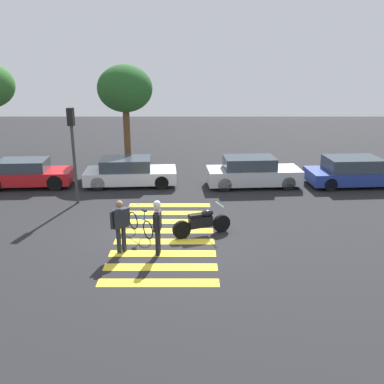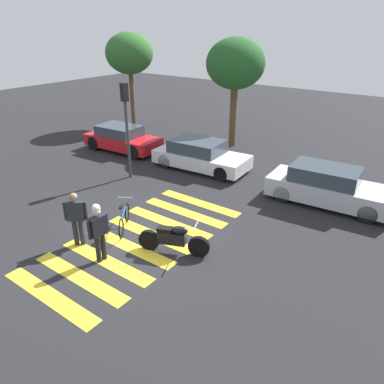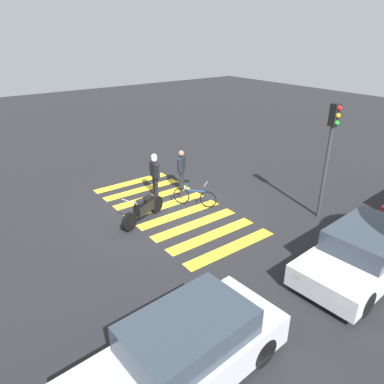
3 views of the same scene
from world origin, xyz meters
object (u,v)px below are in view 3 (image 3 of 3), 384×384
at_px(police_motorcycle, 143,209).
at_px(car_silver_sedan, 182,354).
at_px(officer_on_foot, 181,168).
at_px(traffic_light_pole, 330,143).
at_px(officer_by_motorcycle, 155,172).
at_px(leaning_bicycle, 194,197).
at_px(car_white_van, 364,252).

height_order(police_motorcycle, car_silver_sedan, car_silver_sedan).
relative_size(officer_on_foot, traffic_light_pole, 0.43).
distance_m(police_motorcycle, traffic_light_pole, 6.49).
xyz_separation_m(police_motorcycle, traffic_light_pole, (-5.09, 3.38, 2.19)).
bearing_deg(traffic_light_pole, officer_by_motorcycle, -52.62).
xyz_separation_m(officer_by_motorcycle, traffic_light_pole, (-3.71, 4.86, 1.65)).
bearing_deg(officer_on_foot, leaning_bicycle, 73.24).
bearing_deg(traffic_light_pole, car_white_van, 55.05).
xyz_separation_m(police_motorcycle, officer_by_motorcycle, (-1.37, -1.48, 0.55)).
relative_size(police_motorcycle, officer_by_motorcycle, 1.15).
relative_size(leaning_bicycle, officer_on_foot, 0.82).
xyz_separation_m(leaning_bicycle, officer_on_foot, (-0.43, -1.42, 0.60)).
distance_m(leaning_bicycle, officer_on_foot, 1.61).
bearing_deg(traffic_light_pole, car_silver_sedan, 17.55).
relative_size(car_white_van, car_silver_sedan, 0.99).
bearing_deg(leaning_bicycle, traffic_light_pole, 132.39).
height_order(leaning_bicycle, car_silver_sedan, car_silver_sedan).
relative_size(leaning_bicycle, traffic_light_pole, 0.36).
distance_m(police_motorcycle, officer_on_foot, 2.89).
xyz_separation_m(police_motorcycle, leaning_bicycle, (-2.09, 0.10, -0.09)).
relative_size(officer_on_foot, officer_by_motorcycle, 0.97).
bearing_deg(police_motorcycle, officer_on_foot, -152.29).
bearing_deg(traffic_light_pole, police_motorcycle, -33.61).
xyz_separation_m(officer_by_motorcycle, car_silver_sedan, (3.86, 7.25, -0.34)).
relative_size(police_motorcycle, car_white_van, 0.46).
height_order(officer_by_motorcycle, traffic_light_pole, traffic_light_pole).
distance_m(car_white_van, car_silver_sedan, 5.76).
bearing_deg(officer_on_foot, police_motorcycle, 27.71).
bearing_deg(officer_on_foot, car_white_van, 95.89).
height_order(officer_on_foot, car_white_van, officer_on_foot).
relative_size(police_motorcycle, car_silver_sedan, 0.45).
bearing_deg(car_white_van, officer_on_foot, -84.11).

